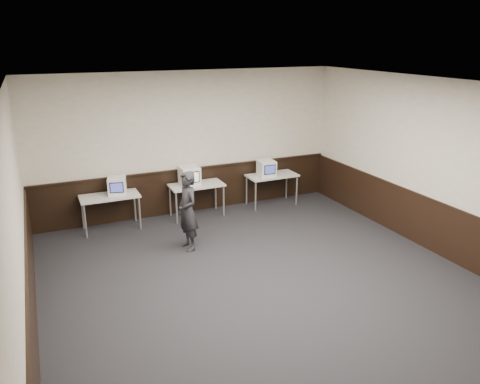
# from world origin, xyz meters

# --- Properties ---
(floor) EXTENTS (8.00, 8.00, 0.00)m
(floor) POSITION_xyz_m (0.00, 0.00, 0.00)
(floor) COLOR black
(floor) RESTS_ON ground
(ceiling) EXTENTS (8.00, 8.00, 0.00)m
(ceiling) POSITION_xyz_m (0.00, 0.00, 3.20)
(ceiling) COLOR white
(ceiling) RESTS_ON back_wall
(back_wall) EXTENTS (7.00, 0.00, 7.00)m
(back_wall) POSITION_xyz_m (0.00, 4.00, 1.60)
(back_wall) COLOR beige
(back_wall) RESTS_ON ground
(left_wall) EXTENTS (0.00, 8.00, 8.00)m
(left_wall) POSITION_xyz_m (-3.50, 0.00, 1.60)
(left_wall) COLOR beige
(left_wall) RESTS_ON ground
(right_wall) EXTENTS (0.00, 8.00, 8.00)m
(right_wall) POSITION_xyz_m (3.50, 0.00, 1.60)
(right_wall) COLOR beige
(right_wall) RESTS_ON ground
(wainscot_back) EXTENTS (6.98, 0.04, 1.00)m
(wainscot_back) POSITION_xyz_m (0.00, 3.98, 0.50)
(wainscot_back) COLOR black
(wainscot_back) RESTS_ON back_wall
(wainscot_left) EXTENTS (0.04, 7.98, 1.00)m
(wainscot_left) POSITION_xyz_m (-3.48, 0.00, 0.50)
(wainscot_left) COLOR black
(wainscot_left) RESTS_ON left_wall
(wainscot_right) EXTENTS (0.04, 7.98, 1.00)m
(wainscot_right) POSITION_xyz_m (3.48, 0.00, 0.50)
(wainscot_right) COLOR black
(wainscot_right) RESTS_ON right_wall
(wainscot_rail) EXTENTS (6.98, 0.06, 0.04)m
(wainscot_rail) POSITION_xyz_m (0.00, 3.96, 1.02)
(wainscot_rail) COLOR black
(wainscot_rail) RESTS_ON wainscot_back
(desk_left) EXTENTS (1.20, 0.60, 0.75)m
(desk_left) POSITION_xyz_m (-1.90, 3.60, 0.68)
(desk_left) COLOR #BCBCB7
(desk_left) RESTS_ON ground
(desk_center) EXTENTS (1.20, 0.60, 0.75)m
(desk_center) POSITION_xyz_m (0.00, 3.60, 0.68)
(desk_center) COLOR #BCBCB7
(desk_center) RESTS_ON ground
(desk_right) EXTENTS (1.20, 0.60, 0.75)m
(desk_right) POSITION_xyz_m (1.90, 3.60, 0.68)
(desk_right) COLOR #BCBCB7
(desk_right) RESTS_ON ground
(emac_left) EXTENTS (0.44, 0.46, 0.37)m
(emac_left) POSITION_xyz_m (-1.73, 3.61, 0.94)
(emac_left) COLOR white
(emac_left) RESTS_ON desk_left
(emac_center) EXTENTS (0.42, 0.45, 0.42)m
(emac_center) POSITION_xyz_m (-0.14, 3.64, 0.96)
(emac_center) COLOR white
(emac_center) RESTS_ON desk_center
(emac_right) EXTENTS (0.40, 0.43, 0.38)m
(emac_right) POSITION_xyz_m (1.73, 3.56, 0.94)
(emac_right) COLOR white
(emac_right) RESTS_ON desk_right
(person) EXTENTS (0.43, 0.60, 1.53)m
(person) POSITION_xyz_m (-0.71, 2.02, 0.76)
(person) COLOR black
(person) RESTS_ON ground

